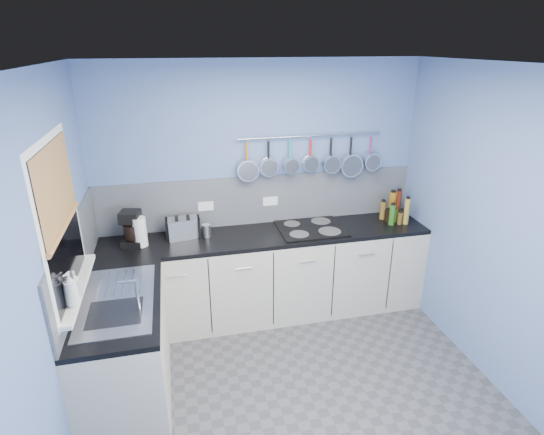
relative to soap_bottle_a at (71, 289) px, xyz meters
name	(u,v)px	position (x,y,z in m)	size (l,w,h in m)	color
floor	(299,397)	(1.53, -0.05, -1.18)	(3.20, 3.00, 0.02)	#47474C
ceiling	(309,64)	(1.53, -0.05, 1.34)	(3.20, 3.00, 0.02)	white
wall_back	(260,190)	(1.53, 1.46, 0.08)	(3.20, 0.02, 2.50)	#5670A8
wall_front	(419,433)	(1.53, -1.56, 0.08)	(3.20, 0.02, 2.50)	#5670A8
wall_left	(53,283)	(-0.08, -0.05, 0.08)	(0.02, 3.00, 2.50)	#5670A8
wall_right	(504,235)	(3.14, -0.05, 0.08)	(0.02, 3.00, 2.50)	#5670A8
backsplash_back	(260,200)	(1.53, 1.44, -0.02)	(3.20, 0.02, 0.50)	gray
backsplash_left	(77,254)	(-0.06, 0.55, -0.02)	(0.02, 1.80, 0.50)	gray
cabinet_run_back	(267,276)	(1.53, 1.15, -0.74)	(3.20, 0.60, 0.86)	#BAB3A1
worktop_back	(267,235)	(1.53, 1.15, -0.29)	(3.20, 0.60, 0.04)	black
cabinet_run_left	(126,352)	(0.23, 0.25, -0.74)	(0.60, 1.20, 0.86)	#BAB3A1
worktop_left	(118,302)	(0.23, 0.25, -0.29)	(0.60, 1.20, 0.04)	black
window_frame	(61,220)	(-0.05, 0.25, 0.38)	(0.01, 1.00, 1.10)	white
window_glass	(61,220)	(-0.04, 0.25, 0.38)	(0.01, 0.90, 1.00)	black
bamboo_blind	(56,187)	(-0.03, 0.25, 0.61)	(0.01, 0.90, 0.55)	#BA834A
window_sill	(78,288)	(-0.02, 0.25, -0.13)	(0.10, 0.98, 0.03)	white
sink_unit	(118,299)	(0.23, 0.25, -0.27)	(0.50, 0.95, 0.01)	silver
mixer_tap	(137,295)	(0.39, 0.07, -0.14)	(0.12, 0.08, 0.26)	silver
socket_left	(206,206)	(0.98, 1.43, -0.04)	(0.15, 0.01, 0.09)	white
socket_right	(270,201)	(1.63, 1.43, -0.04)	(0.15, 0.01, 0.09)	white
pot_rail	(311,136)	(2.03, 1.40, 0.61)	(0.02, 0.02, 1.45)	silver
soap_bottle_a	(71,289)	(0.00, 0.00, 0.00)	(0.09, 0.09, 0.24)	white
soap_bottle_b	(75,283)	(0.00, 0.14, -0.03)	(0.08, 0.08, 0.17)	white
paper_towel	(140,232)	(0.36, 1.15, -0.13)	(0.12, 0.12, 0.27)	white
coffee_maker	(131,229)	(0.28, 1.19, -0.11)	(0.18, 0.20, 0.32)	black
toaster	(183,228)	(0.74, 1.25, -0.17)	(0.30, 0.17, 0.19)	silver
canister	(206,231)	(0.96, 1.22, -0.21)	(0.08, 0.08, 0.12)	silver
hob	(310,228)	(1.98, 1.18, -0.26)	(0.64, 0.56, 0.01)	black
pan_0	(247,160)	(1.40, 1.39, 0.41)	(0.21, 0.08, 0.40)	silver
pan_1	(269,157)	(1.61, 1.39, 0.42)	(0.18, 0.07, 0.37)	silver
pan_2	(290,155)	(1.82, 1.39, 0.44)	(0.16, 0.12, 0.35)	silver
pan_3	(311,154)	(2.03, 1.39, 0.43)	(0.16, 0.07, 0.35)	silver
pan_4	(331,154)	(2.24, 1.39, 0.42)	(0.18, 0.10, 0.37)	silver
pan_5	(350,155)	(2.45, 1.39, 0.40)	(0.24, 0.09, 0.43)	silver
pan_6	(370,151)	(2.67, 1.39, 0.43)	(0.18, 0.12, 0.37)	silver
condiment_0	(398,204)	(2.97, 1.25, -0.12)	(0.06, 0.06, 0.30)	#4C190C
condiment_1	(392,205)	(2.91, 1.26, -0.13)	(0.07, 0.07, 0.28)	#8C5914
condiment_2	(383,210)	(2.80, 1.25, -0.17)	(0.06, 0.06, 0.19)	brown
condiment_3	(402,216)	(2.98, 1.16, -0.21)	(0.07, 0.07, 0.11)	black
condiment_4	(394,215)	(2.88, 1.16, -0.20)	(0.07, 0.07, 0.14)	#3F721E
condiment_5	(388,216)	(2.82, 1.18, -0.21)	(0.07, 0.07, 0.12)	black
condiment_6	(407,211)	(2.97, 1.08, -0.13)	(0.06, 0.06, 0.27)	olive
condiment_7	(400,218)	(2.90, 1.08, -0.21)	(0.05, 0.05, 0.13)	brown
condiment_8	(392,215)	(2.82, 1.09, -0.16)	(0.06, 0.06, 0.21)	#265919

